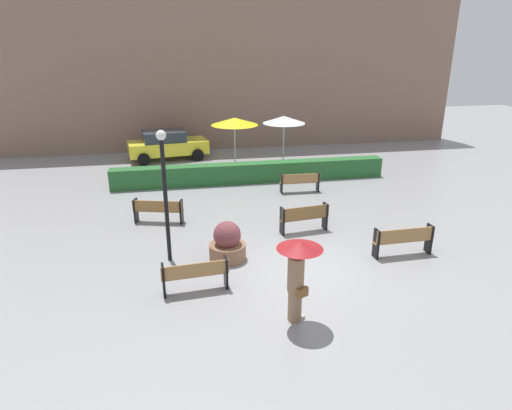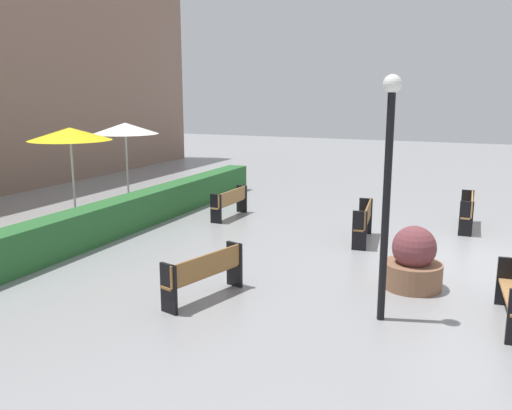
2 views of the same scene
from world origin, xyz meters
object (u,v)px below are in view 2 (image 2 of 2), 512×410
(bench_far_left, at_px, (205,272))
(bench_back_row, at_px, (231,201))
(planter_pot, at_px, (413,262))
(lamp_post, at_px, (388,174))
(bench_mid_center, at_px, (364,220))
(patio_umbrella_yellow, at_px, (70,134))
(bench_near_right, at_px, (468,209))
(patio_umbrella_white, at_px, (125,129))

(bench_far_left, bearing_deg, bench_back_row, 22.05)
(planter_pot, relative_size, lamp_post, 0.31)
(bench_mid_center, bearing_deg, patio_umbrella_yellow, 98.64)
(planter_pot, distance_m, patio_umbrella_yellow, 9.80)
(bench_near_right, bearing_deg, bench_mid_center, 136.45)
(patio_umbrella_yellow, relative_size, patio_umbrella_white, 1.00)
(bench_far_left, bearing_deg, bench_mid_center, -19.95)
(bench_back_row, bearing_deg, bench_mid_center, -104.00)
(bench_back_row, height_order, planter_pot, planter_pot)
(bench_mid_center, bearing_deg, planter_pot, -151.50)
(planter_pot, bearing_deg, bench_back_row, 55.89)
(planter_pot, distance_m, lamp_post, 2.53)
(bench_far_left, relative_size, lamp_post, 0.46)
(lamp_post, distance_m, patio_umbrella_white, 10.82)
(bench_back_row, xyz_separation_m, patio_umbrella_white, (0.20, 3.77, 1.99))
(bench_back_row, height_order, bench_far_left, bench_far_left)
(bench_near_right, xyz_separation_m, planter_pot, (-5.21, 0.76, -0.04))
(bench_far_left, distance_m, patio_umbrella_yellow, 7.44)
(bench_mid_center, xyz_separation_m, planter_pot, (-2.81, -1.52, -0.05))
(bench_near_right, relative_size, bench_far_left, 1.04)
(planter_pot, bearing_deg, patio_umbrella_white, 66.81)
(patio_umbrella_yellow, bearing_deg, bench_mid_center, -81.36)
(bench_near_right, relative_size, patio_umbrella_yellow, 0.70)
(bench_mid_center, distance_m, bench_back_row, 4.28)
(bench_near_right, xyz_separation_m, bench_far_left, (-7.26, 4.05, -0.04))
(bench_far_left, bearing_deg, patio_umbrella_white, 45.30)
(bench_mid_center, xyz_separation_m, bench_far_left, (-4.86, 1.76, -0.05))
(planter_pot, height_order, patio_umbrella_white, patio_umbrella_white)
(bench_mid_center, bearing_deg, lamp_post, -164.43)
(bench_back_row, distance_m, lamp_post, 7.95)
(planter_pot, height_order, lamp_post, lamp_post)
(patio_umbrella_yellow, height_order, patio_umbrella_white, patio_umbrella_white)
(bench_mid_center, distance_m, patio_umbrella_yellow, 8.25)
(bench_mid_center, height_order, patio_umbrella_white, patio_umbrella_white)
(bench_mid_center, bearing_deg, patio_umbrella_white, 81.11)
(lamp_post, height_order, patio_umbrella_yellow, lamp_post)
(bench_mid_center, relative_size, planter_pot, 1.44)
(bench_back_row, height_order, lamp_post, lamp_post)
(patio_umbrella_yellow, bearing_deg, lamp_post, -109.70)
(bench_far_left, distance_m, lamp_post, 3.57)
(bench_mid_center, xyz_separation_m, patio_umbrella_white, (1.24, 7.92, 1.93))
(bench_near_right, bearing_deg, planter_pot, 171.71)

